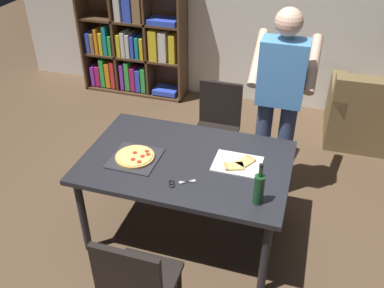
{
  "coord_description": "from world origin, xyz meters",
  "views": [
    {
      "loc": [
        0.81,
        -2.47,
        2.64
      ],
      "look_at": [
        0.0,
        0.15,
        0.8
      ],
      "focal_mm": 39.3,
      "sensor_mm": 36.0,
      "label": 1
    }
  ],
  "objects_px": {
    "chair_far_side": "(217,123)",
    "wine_bottle": "(259,188)",
    "pepperoni_pizza_on_tray": "(135,157)",
    "kitchen_scissors": "(177,183)",
    "person_serving_pizza": "(279,96)",
    "dining_table": "(186,167)",
    "bookshelf": "(132,23)",
    "chair_near_camera": "(136,283)"
  },
  "relations": [
    {
      "from": "dining_table",
      "to": "wine_bottle",
      "type": "bearing_deg",
      "value": -27.92
    },
    {
      "from": "chair_far_side",
      "to": "person_serving_pizza",
      "type": "bearing_deg",
      "value": -20.76
    },
    {
      "from": "person_serving_pizza",
      "to": "kitchen_scissors",
      "type": "distance_m",
      "value": 1.23
    },
    {
      "from": "dining_table",
      "to": "person_serving_pizza",
      "type": "distance_m",
      "value": 1.02
    },
    {
      "from": "chair_near_camera",
      "to": "wine_bottle",
      "type": "height_order",
      "value": "wine_bottle"
    },
    {
      "from": "chair_near_camera",
      "to": "kitchen_scissors",
      "type": "xyz_separation_m",
      "value": [
        0.03,
        0.71,
        0.24
      ]
    },
    {
      "from": "dining_table",
      "to": "chair_far_side",
      "type": "height_order",
      "value": "chair_far_side"
    },
    {
      "from": "kitchen_scissors",
      "to": "pepperoni_pizza_on_tray",
      "type": "bearing_deg",
      "value": 155.21
    },
    {
      "from": "dining_table",
      "to": "bookshelf",
      "type": "relative_size",
      "value": 0.81
    },
    {
      "from": "chair_far_side",
      "to": "bookshelf",
      "type": "relative_size",
      "value": 0.46
    },
    {
      "from": "chair_far_side",
      "to": "wine_bottle",
      "type": "relative_size",
      "value": 2.85
    },
    {
      "from": "chair_far_side",
      "to": "kitchen_scissors",
      "type": "relative_size",
      "value": 4.64
    },
    {
      "from": "dining_table",
      "to": "chair_near_camera",
      "type": "bearing_deg",
      "value": -90.0
    },
    {
      "from": "dining_table",
      "to": "bookshelf",
      "type": "xyz_separation_m",
      "value": [
        -1.49,
        2.37,
        0.27
      ]
    },
    {
      "from": "dining_table",
      "to": "chair_far_side",
      "type": "relative_size",
      "value": 1.75
    },
    {
      "from": "bookshelf",
      "to": "person_serving_pizza",
      "type": "relative_size",
      "value": 1.11
    },
    {
      "from": "chair_far_side",
      "to": "person_serving_pizza",
      "type": "height_order",
      "value": "person_serving_pizza"
    },
    {
      "from": "person_serving_pizza",
      "to": "pepperoni_pizza_on_tray",
      "type": "bearing_deg",
      "value": -137.51
    },
    {
      "from": "dining_table",
      "to": "chair_near_camera",
      "type": "height_order",
      "value": "chair_near_camera"
    },
    {
      "from": "bookshelf",
      "to": "pepperoni_pizza_on_tray",
      "type": "distance_m",
      "value": 2.72
    },
    {
      "from": "wine_bottle",
      "to": "bookshelf",
      "type": "bearing_deg",
      "value": 127.92
    },
    {
      "from": "chair_near_camera",
      "to": "person_serving_pizza",
      "type": "distance_m",
      "value": 1.93
    },
    {
      "from": "chair_near_camera",
      "to": "chair_far_side",
      "type": "height_order",
      "value": "same"
    },
    {
      "from": "bookshelf",
      "to": "pepperoni_pizza_on_tray",
      "type": "relative_size",
      "value": 5.4
    },
    {
      "from": "pepperoni_pizza_on_tray",
      "to": "kitchen_scissors",
      "type": "bearing_deg",
      "value": -24.79
    },
    {
      "from": "pepperoni_pizza_on_tray",
      "to": "chair_near_camera",
      "type": "bearing_deg",
      "value": -67.0
    },
    {
      "from": "pepperoni_pizza_on_tray",
      "to": "kitchen_scissors",
      "type": "height_order",
      "value": "pepperoni_pizza_on_tray"
    },
    {
      "from": "chair_near_camera",
      "to": "pepperoni_pizza_on_tray",
      "type": "bearing_deg",
      "value": 113.0
    },
    {
      "from": "chair_far_side",
      "to": "pepperoni_pizza_on_tray",
      "type": "height_order",
      "value": "chair_far_side"
    },
    {
      "from": "chair_far_side",
      "to": "kitchen_scissors",
      "type": "xyz_separation_m",
      "value": [
        0.03,
        -1.29,
        0.24
      ]
    },
    {
      "from": "pepperoni_pizza_on_tray",
      "to": "wine_bottle",
      "type": "xyz_separation_m",
      "value": [
        0.98,
        -0.22,
        0.1
      ]
    },
    {
      "from": "bookshelf",
      "to": "wine_bottle",
      "type": "xyz_separation_m",
      "value": [
        2.1,
        -2.69,
        -0.08
      ]
    },
    {
      "from": "wine_bottle",
      "to": "chair_far_side",
      "type": "bearing_deg",
      "value": 114.61
    },
    {
      "from": "bookshelf",
      "to": "chair_far_side",
      "type": "bearing_deg",
      "value": -42.63
    },
    {
      "from": "dining_table",
      "to": "chair_far_side",
      "type": "distance_m",
      "value": 1.01
    },
    {
      "from": "pepperoni_pizza_on_tray",
      "to": "kitchen_scissors",
      "type": "xyz_separation_m",
      "value": [
        0.41,
        -0.19,
        -0.01
      ]
    },
    {
      "from": "dining_table",
      "to": "person_serving_pizza",
      "type": "xyz_separation_m",
      "value": [
        0.58,
        0.78,
        0.32
      ]
    },
    {
      "from": "chair_near_camera",
      "to": "kitchen_scissors",
      "type": "bearing_deg",
      "value": 87.69
    },
    {
      "from": "dining_table",
      "to": "pepperoni_pizza_on_tray",
      "type": "xyz_separation_m",
      "value": [
        -0.38,
        -0.1,
        0.09
      ]
    },
    {
      "from": "chair_near_camera",
      "to": "bookshelf",
      "type": "height_order",
      "value": "bookshelf"
    },
    {
      "from": "wine_bottle",
      "to": "kitchen_scissors",
      "type": "xyz_separation_m",
      "value": [
        -0.57,
        0.03,
        -0.11
      ]
    },
    {
      "from": "chair_near_camera",
      "to": "chair_far_side",
      "type": "xyz_separation_m",
      "value": [
        0.0,
        1.99,
        0.0
      ]
    }
  ]
}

